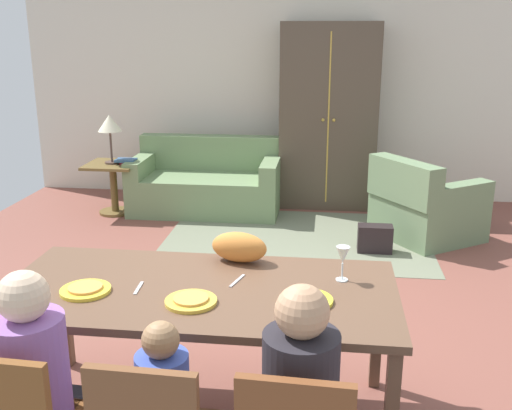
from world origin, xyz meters
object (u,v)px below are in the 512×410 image
object	(u,v)px
side_table	(113,181)
person_man	(40,399)
armoire	(329,116)
book_lower	(131,162)
plate_near_man	(85,290)
couch	(207,184)
armchair	(424,207)
table_lamp	(110,125)
dining_table	(199,299)
plate_near_woman	(307,300)
book_upper	(126,160)
handbag	(375,239)
cat	(239,247)
wine_glass	(343,256)
plate_near_child	(191,301)

from	to	relation	value
side_table	person_man	bearing A→B (deg)	-73.95
armoire	book_lower	distance (m)	2.31
person_man	book_lower	size ratio (longest dim) A/B	5.04
plate_near_man	couch	bearing A→B (deg)	92.82
armchair	table_lamp	distance (m)	3.45
person_man	dining_table	bearing A→B (deg)	50.40
plate_near_man	book_lower	world-z (taller)	plate_near_man
plate_near_woman	couch	size ratio (longest dim) A/B	0.15
side_table	book_upper	xyz separation A→B (m)	(0.16, -0.01, 0.24)
dining_table	person_man	distance (m)	0.88
book_lower	handbag	size ratio (longest dim) A/B	0.69
book_upper	plate_near_woman	bearing A→B (deg)	-59.48
person_man	armchair	world-z (taller)	person_man
table_lamp	book_upper	bearing A→B (deg)	-3.84
plate_near_man	book_upper	distance (m)	3.81
side_table	book_upper	size ratio (longest dim) A/B	2.64
cat	armoire	world-z (taller)	armoire
dining_table	side_table	distance (m)	3.98
handbag	wine_glass	bearing A→B (deg)	-98.54
plate_near_woman	book_lower	bearing A→B (deg)	119.77
cat	side_table	distance (m)	3.73
plate_near_child	armchair	size ratio (longest dim) A/B	0.21
dining_table	couch	size ratio (longest dim) A/B	1.20
plate_near_woman	wine_glass	bearing A→B (deg)	58.75
armoire	table_lamp	size ratio (longest dim) A/B	3.89
person_man	book_upper	bearing A→B (deg)	104.00
dining_table	book_upper	distance (m)	3.88
wine_glass	handbag	size ratio (longest dim) A/B	0.58
plate_near_man	couch	xyz separation A→B (m)	(-0.19, 3.93, -0.47)
armchair	book_upper	distance (m)	3.23
cat	book_lower	xyz separation A→B (m)	(-1.70, 3.19, -0.25)
side_table	wine_glass	bearing A→B (deg)	-53.65
dining_table	handbag	bearing A→B (deg)	67.63
plate_near_child	plate_near_woman	bearing A→B (deg)	8.28
side_table	handbag	distance (m)	3.00
plate_near_woman	armchair	world-z (taller)	armchair
plate_near_child	armoire	bearing A→B (deg)	82.00
dining_table	person_man	world-z (taller)	person_man
person_man	cat	world-z (taller)	person_man
cat	couch	distance (m)	3.59
plate_near_child	couch	world-z (taller)	couch
plate_near_child	person_man	xyz separation A→B (m)	(-0.55, -0.48, -0.26)
cat	person_man	bearing A→B (deg)	-112.45
book_lower	handbag	world-z (taller)	book_lower
couch	armoire	distance (m)	1.61
cat	book_upper	xyz separation A→B (m)	(-1.75, 3.16, -0.22)
wine_glass	table_lamp	bearing A→B (deg)	126.35
plate_near_man	plate_near_woman	size ratio (longest dim) A/B	1.00
cat	book_lower	bearing A→B (deg)	129.44
plate_near_man	side_table	world-z (taller)	plate_near_man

